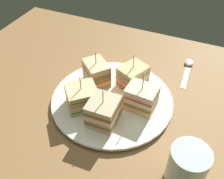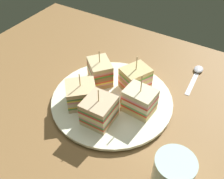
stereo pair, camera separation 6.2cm
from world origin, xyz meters
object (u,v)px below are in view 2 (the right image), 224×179
(sandwich_wedge_0, at_px, (135,78))
(spoon, at_px, (197,73))
(drinking_glass, at_px, (172,177))
(sandwich_wedge_4, at_px, (139,101))
(sandwich_wedge_2, at_px, (81,94))
(sandwich_wedge_1, at_px, (100,72))
(plate, at_px, (112,100))
(sandwich_wedge_3, at_px, (99,110))

(sandwich_wedge_0, relative_size, spoon, 0.70)
(drinking_glass, bearing_deg, sandwich_wedge_4, -45.16)
(sandwich_wedge_0, relative_size, sandwich_wedge_2, 1.01)
(sandwich_wedge_0, xyz_separation_m, sandwich_wedge_1, (0.09, 0.03, 0.00))
(sandwich_wedge_1, distance_m, spoon, 0.28)
(plate, xyz_separation_m, sandwich_wedge_4, (-0.07, 0.00, 0.04))
(sandwich_wedge_0, xyz_separation_m, drinking_glass, (-0.18, 0.20, -0.00))
(sandwich_wedge_3, xyz_separation_m, spoon, (-0.14, -0.29, -0.04))
(sandwich_wedge_1, height_order, sandwich_wedge_4, sandwich_wedge_4)
(sandwich_wedge_0, height_order, sandwich_wedge_2, sandwich_wedge_0)
(sandwich_wedge_2, bearing_deg, sandwich_wedge_3, -61.52)
(spoon, bearing_deg, sandwich_wedge_1, 127.83)
(sandwich_wedge_3, height_order, drinking_glass, sandwich_wedge_3)
(plate, height_order, sandwich_wedge_1, sandwich_wedge_1)
(plate, xyz_separation_m, sandwich_wedge_3, (-0.01, 0.07, 0.04))
(sandwich_wedge_2, distance_m, sandwich_wedge_4, 0.14)
(sandwich_wedge_4, distance_m, drinking_glass, 0.19)
(sandwich_wedge_2, xyz_separation_m, drinking_glass, (-0.26, 0.09, -0.00))
(plate, xyz_separation_m, sandwich_wedge_1, (0.06, -0.04, 0.04))
(sandwich_wedge_0, bearing_deg, sandwich_wedge_3, 19.45)
(plate, distance_m, sandwich_wedge_1, 0.08)
(sandwich_wedge_3, distance_m, spoon, 0.33)
(spoon, xyz_separation_m, drinking_glass, (-0.06, 0.36, 0.03))
(sandwich_wedge_0, bearing_deg, drinking_glass, 67.12)
(sandwich_wedge_2, bearing_deg, drinking_glass, -60.45)
(sandwich_wedge_1, height_order, sandwich_wedge_2, sandwich_wedge_1)
(plate, relative_size, sandwich_wedge_3, 3.25)
(drinking_glass, bearing_deg, sandwich_wedge_0, -48.73)
(spoon, relative_size, drinking_glass, 1.50)
(sandwich_wedge_0, height_order, drinking_glass, sandwich_wedge_0)
(sandwich_wedge_4, bearing_deg, drinking_glass, 138.71)
(sandwich_wedge_1, distance_m, drinking_glass, 0.32)
(sandwich_wedge_0, height_order, sandwich_wedge_3, sandwich_wedge_0)
(plate, bearing_deg, sandwich_wedge_1, -33.66)
(drinking_glass, bearing_deg, plate, -33.39)
(plate, distance_m, sandwich_wedge_3, 0.08)
(sandwich_wedge_1, xyz_separation_m, drinking_glass, (-0.27, 0.18, -0.01))
(sandwich_wedge_4, xyz_separation_m, drinking_glass, (-0.13, 0.13, -0.01))
(sandwich_wedge_3, bearing_deg, sandwich_wedge_4, -43.09)
(sandwich_wedge_4, relative_size, drinking_glass, 1.18)
(plate, height_order, spoon, plate)
(sandwich_wedge_0, height_order, spoon, sandwich_wedge_0)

